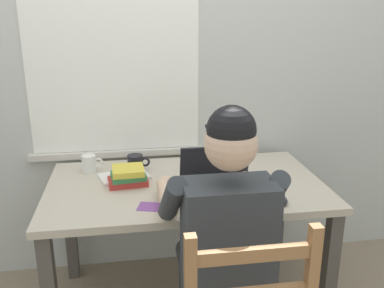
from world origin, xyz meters
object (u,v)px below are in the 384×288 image
coffee_mug_dark (136,163)px  book_stack_main (224,169)px  seated_person (222,236)px  laptop (218,187)px  landscape_photo_print (153,207)px  coffee_mug_white (90,164)px  computer_mouse (280,199)px  book_stack_side (128,176)px  desk (186,199)px

coffee_mug_dark → book_stack_main: 0.47m
seated_person → coffee_mug_dark: (-0.32, 0.67, 0.08)m
seated_person → book_stack_main: bearing=76.6°
laptop → book_stack_main: bearing=72.2°
landscape_photo_print → book_stack_main: bearing=55.6°
seated_person → coffee_mug_white: size_ratio=10.96×
seated_person → computer_mouse: size_ratio=12.27×
seated_person → book_stack_side: bearing=126.3°
desk → seated_person: 0.48m
laptop → coffee_mug_white: bearing=145.2°
seated_person → desk: bearing=99.6°
computer_mouse → landscape_photo_print: bearing=175.6°
seated_person → laptop: 0.29m
laptop → coffee_mug_dark: size_ratio=2.74×
book_stack_side → seated_person: bearing=-53.7°
laptop → coffee_mug_dark: laptop is taller
desk → book_stack_main: (0.21, 0.08, 0.12)m
laptop → coffee_mug_dark: bearing=132.6°
landscape_photo_print → seated_person: bearing=-25.1°
book_stack_main → landscape_photo_print: bearing=-140.2°
coffee_mug_dark → landscape_photo_print: size_ratio=0.93×
book_stack_side → computer_mouse: bearing=-25.0°
coffee_mug_dark → book_stack_main: coffee_mug_dark is taller
seated_person → computer_mouse: bearing=30.6°
landscape_photo_print → computer_mouse: bearing=11.4°
coffee_mug_white → laptop: bearing=-34.8°
computer_mouse → landscape_photo_print: (-0.57, 0.04, -0.02)m
laptop → computer_mouse: 0.28m
laptop → book_stack_main: laptop is taller
laptop → desk: bearing=122.4°
seated_person → book_stack_main: size_ratio=6.59×
desk → landscape_photo_print: landscape_photo_print is taller
desk → book_stack_side: (-0.28, 0.02, 0.13)m
coffee_mug_white → seated_person: bearing=-51.1°
seated_person → coffee_mug_dark: bearing=115.5°
coffee_mug_white → coffee_mug_dark: bearing=-6.0°
book_stack_main → book_stack_side: 0.50m
desk → coffee_mug_white: size_ratio=12.22×
book_stack_side → coffee_mug_white: bearing=134.5°
coffee_mug_dark → landscape_photo_print: bearing=-82.3°
seated_person → book_stack_main: (0.13, 0.55, 0.07)m
coffee_mug_dark → book_stack_main: (0.45, -0.12, -0.01)m
book_stack_side → coffee_mug_dark: bearing=76.6°
desk → computer_mouse: computer_mouse is taller
computer_mouse → coffee_mug_white: size_ratio=0.89×
desk → landscape_photo_print: bearing=-126.3°
coffee_mug_dark → desk: bearing=-40.0°
computer_mouse → book_stack_main: size_ratio=0.54×
coffee_mug_white → book_stack_main: size_ratio=0.60×
seated_person → computer_mouse: 0.36m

